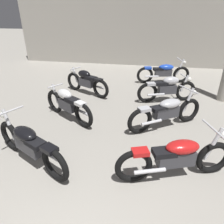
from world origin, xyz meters
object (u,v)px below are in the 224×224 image
at_px(motorcycle_left_row_3, 86,82).
at_px(motorcycle_left_row_2, 68,104).
at_px(motorcycle_right_row_3, 167,88).
at_px(motorcycle_right_row_4, 164,72).
at_px(motorcycle_right_row_1, 176,157).
at_px(motorcycle_right_row_2, 166,111).
at_px(motorcycle_left_row_1, 29,144).

bearing_deg(motorcycle_left_row_3, motorcycle_left_row_2, -88.56).
relative_size(motorcycle_right_row_3, motorcycle_right_row_4, 0.89).
height_order(motorcycle_right_row_1, motorcycle_right_row_2, same).
bearing_deg(motorcycle_right_row_2, motorcycle_left_row_3, 144.68).
distance_m(motorcycle_left_row_3, motorcycle_right_row_1, 4.61).
distance_m(motorcycle_left_row_1, motorcycle_left_row_2, 1.89).
distance_m(motorcycle_left_row_3, motorcycle_right_row_4, 3.25).
xyz_separation_m(motorcycle_right_row_2, motorcycle_right_row_3, (0.11, 1.70, 0.01)).
bearing_deg(motorcycle_left_row_2, motorcycle_right_row_1, -33.27).
xyz_separation_m(motorcycle_right_row_2, motorcycle_right_row_4, (0.06, 3.66, 0.00)).
distance_m(motorcycle_right_row_1, motorcycle_right_row_2, 1.81).
relative_size(motorcycle_left_row_2, motorcycle_right_row_4, 0.81).
bearing_deg(motorcycle_right_row_4, motorcycle_left_row_2, -126.09).
bearing_deg(motorcycle_left_row_1, motorcycle_right_row_4, 63.94).
height_order(motorcycle_left_row_1, motorcycle_left_row_3, motorcycle_left_row_1).
xyz_separation_m(motorcycle_left_row_2, motorcycle_right_row_3, (2.73, 1.73, 0.00)).
bearing_deg(motorcycle_right_row_3, motorcycle_left_row_1, -127.44).
bearing_deg(motorcycle_right_row_2, motorcycle_right_row_4, 89.05).
bearing_deg(motorcycle_right_row_3, motorcycle_left_row_3, 176.06).
bearing_deg(motorcycle_left_row_1, motorcycle_left_row_2, 88.77).
distance_m(motorcycle_right_row_3, motorcycle_right_row_4, 1.95).
bearing_deg(motorcycle_right_row_2, motorcycle_right_row_1, -87.38).
bearing_deg(motorcycle_left_row_2, motorcycle_right_row_3, 32.36).
relative_size(motorcycle_left_row_2, motorcycle_right_row_2, 0.92).
height_order(motorcycle_left_row_3, motorcycle_right_row_1, motorcycle_right_row_1).
bearing_deg(motorcycle_right_row_3, motorcycle_right_row_1, -90.39).
xyz_separation_m(motorcycle_left_row_2, motorcycle_right_row_4, (2.69, 3.68, -0.01)).
bearing_deg(motorcycle_right_row_1, motorcycle_right_row_2, 92.62).
relative_size(motorcycle_left_row_2, motorcycle_right_row_3, 0.90).
bearing_deg(motorcycle_right_row_4, motorcycle_left_row_3, -147.20).
bearing_deg(motorcycle_right_row_4, motorcycle_right_row_2, -90.95).
height_order(motorcycle_right_row_1, motorcycle_right_row_3, motorcycle_right_row_1).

